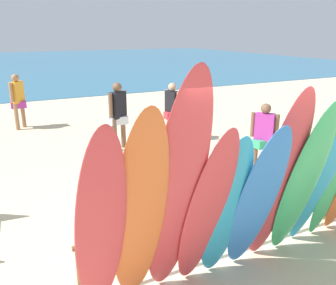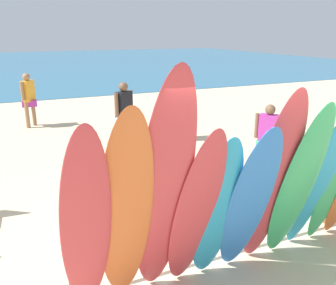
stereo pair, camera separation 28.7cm
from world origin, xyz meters
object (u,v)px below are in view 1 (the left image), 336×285
(surfboard_green_7, at_px, (303,183))
(surfboard_teal_4, at_px, (225,211))
(surfboard_red_3, at_px, (206,213))
(surfboard_teal_8, at_px, (321,178))
(surfboard_blue_5, at_px, (257,202))
(surfboard_rack, at_px, (225,215))
(surfboard_orange_1, at_px, (139,217))
(surfboard_red_2, at_px, (176,196))
(beachgoer_strolling, at_px, (18,98))
(beachgoer_near_rack, at_px, (172,108))
(surfboard_red_0, at_px, (100,232))
(surfboard_red_6, at_px, (278,181))
(beachgoer_photographing, at_px, (118,111))
(beachgoer_by_water, at_px, (264,134))

(surfboard_green_7, bearing_deg, surfboard_teal_4, 177.37)
(surfboard_red_3, bearing_deg, surfboard_teal_8, -3.75)
(surfboard_blue_5, bearing_deg, surfboard_rack, 91.86)
(surfboard_red_3, bearing_deg, surfboard_orange_1, 176.16)
(surfboard_teal_4, bearing_deg, surfboard_green_7, -0.96)
(surfboard_red_2, xyz_separation_m, surfboard_teal_4, (0.70, 0.12, -0.38))
(beachgoer_strolling, bearing_deg, surfboard_red_2, -136.38)
(surfboard_orange_1, height_order, surfboard_teal_8, surfboard_orange_1)
(surfboard_teal_8, bearing_deg, beachgoer_near_rack, 84.92)
(surfboard_rack, bearing_deg, surfboard_green_7, -38.63)
(surfboard_rack, distance_m, surfboard_orange_1, 1.73)
(surfboard_red_0, relative_size, surfboard_red_3, 1.09)
(surfboard_red_2, bearing_deg, surfboard_red_6, 8.16)
(surfboard_orange_1, distance_m, beachgoer_strolling, 8.90)
(surfboard_rack, distance_m, surfboard_red_6, 0.92)
(surfboard_teal_4, relative_size, surfboard_green_7, 0.87)
(surfboard_red_6, distance_m, beachgoer_near_rack, 5.78)
(surfboard_rack, distance_m, surfboard_red_3, 1.05)
(surfboard_teal_8, bearing_deg, surfboard_red_2, -175.40)
(surfboard_red_2, xyz_separation_m, beachgoer_photographing, (1.30, 5.60, -0.37))
(surfboard_teal_8, distance_m, beachgoer_by_water, 2.85)
(surfboard_blue_5, bearing_deg, surfboard_red_3, -178.26)
(beachgoer_strolling, bearing_deg, surfboard_rack, -128.55)
(surfboard_red_3, height_order, beachgoer_photographing, surfboard_red_3)
(surfboard_red_0, height_order, beachgoer_photographing, surfboard_red_0)
(surfboard_orange_1, bearing_deg, surfboard_red_3, 5.94)
(surfboard_red_3, height_order, surfboard_teal_8, surfboard_teal_8)
(surfboard_red_0, relative_size, surfboard_orange_1, 0.95)
(beachgoer_photographing, bearing_deg, beachgoer_by_water, -85.36)
(beachgoer_by_water, bearing_deg, surfboard_orange_1, -95.25)
(surfboard_rack, xyz_separation_m, beachgoer_photographing, (0.20, 4.94, 0.44))
(surfboard_orange_1, xyz_separation_m, beachgoer_near_rack, (3.27, 5.66, -0.28))
(surfboard_teal_8, bearing_deg, beachgoer_photographing, 101.19)
(surfboard_teal_8, height_order, beachgoer_strolling, surfboard_teal_8)
(surfboard_red_0, bearing_deg, surfboard_green_7, 2.73)
(surfboard_blue_5, bearing_deg, surfboard_teal_8, 4.84)
(surfboard_red_2, relative_size, surfboard_teal_8, 1.23)
(surfboard_red_6, bearing_deg, beachgoer_strolling, 107.68)
(beachgoer_photographing, bearing_deg, surfboard_red_6, -120.04)
(surfboard_red_3, relative_size, beachgoer_by_water, 1.44)
(surfboard_orange_1, height_order, surfboard_red_2, surfboard_red_2)
(surfboard_blue_5, bearing_deg, beachgoer_by_water, 49.94)
(surfboard_teal_8, height_order, beachgoer_by_water, surfboard_teal_8)
(surfboard_red_3, bearing_deg, beachgoer_by_water, 35.14)
(surfboard_orange_1, bearing_deg, surfboard_rack, 27.19)
(beachgoer_photographing, bearing_deg, surfboard_red_2, -134.75)
(surfboard_rack, xyz_separation_m, beachgoer_near_rack, (1.78, 5.04, 0.37))
(surfboard_green_7, xyz_separation_m, surfboard_teal_8, (0.37, 0.03, -0.02))
(surfboard_red_3, distance_m, surfboard_blue_5, 0.69)
(surfboard_red_0, height_order, surfboard_orange_1, surfboard_orange_1)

